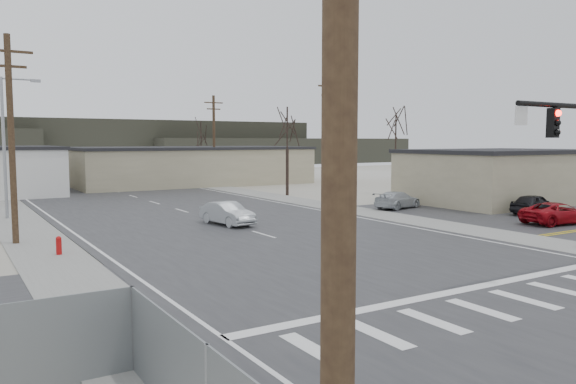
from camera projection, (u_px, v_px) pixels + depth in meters
name	position (u px, v px, depth m)	size (l,w,h in m)	color
ground	(359.00, 263.00, 22.97)	(140.00, 140.00, 0.00)	beige
main_road	(210.00, 219.00, 35.70)	(18.00, 110.00, 0.05)	#2A2A2D
cross_road	(359.00, 263.00, 22.97)	(90.00, 10.00, 0.04)	#2A2A2D
parking_lot	(532.00, 214.00, 38.49)	(18.00, 20.00, 0.03)	#2A2A2D
sidewalk_left	(18.00, 222.00, 34.41)	(3.00, 90.00, 0.06)	gray
sidewalk_right	(306.00, 202.00, 45.46)	(3.00, 90.00, 0.06)	gray
fire_hydrant	(59.00, 246.00, 24.40)	(0.24, 0.24, 0.87)	#A50C0C
building_right_far	(188.00, 165.00, 65.32)	(26.30, 14.30, 4.30)	tan
building_lot	(498.00, 176.00, 45.47)	(14.30, 10.30, 4.30)	tan
upole_left_a	(340.00, 114.00, 4.62)	(2.20, 0.30, 10.00)	#483621
upole_left_b	(11.00, 136.00, 26.68)	(2.20, 0.30, 10.00)	#483621
upole_right_a	(330.00, 138.00, 43.76)	(2.20, 0.30, 10.00)	#483621
upole_right_b	(214.00, 139.00, 62.43)	(2.20, 0.30, 10.00)	#483621
streetlight_main	(7.00, 139.00, 35.54)	(2.40, 0.25, 9.00)	gray
tree_right_mid	(287.00, 130.00, 51.01)	(3.74, 3.74, 8.33)	#32241E
tree_right_far	(201.00, 136.00, 74.40)	(3.52, 3.52, 7.84)	#32241E
tree_lot	(396.00, 135.00, 52.60)	(3.52, 3.52, 7.84)	#32241E
hill_center	(115.00, 143.00, 111.83)	(80.00, 18.00, 9.00)	#333026
hill_right	(281.00, 151.00, 125.15)	(60.00, 18.00, 5.50)	#333026
sedan_crossing	(227.00, 213.00, 33.20)	(1.42, 4.07, 1.34)	#93999D
car_far_a	(131.00, 176.00, 68.27)	(1.91, 4.70, 1.36)	black
car_far_b	(18.00, 175.00, 68.57)	(1.73, 4.31, 1.47)	black
car_parked_red	(558.00, 213.00, 33.53)	(2.13, 4.62, 1.29)	maroon
car_parked_dark_a	(534.00, 204.00, 37.99)	(1.61, 4.01, 1.37)	black
car_parked_silver	(397.00, 200.00, 41.27)	(1.74, 4.29, 1.24)	#ADB2B8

